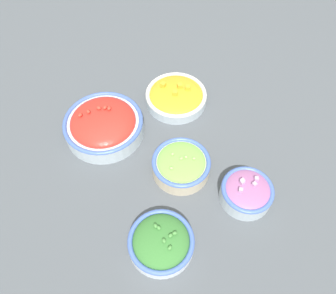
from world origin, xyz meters
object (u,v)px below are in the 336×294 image
at_px(bowl_squash, 176,96).
at_px(bowl_broccoli, 161,242).
at_px(bowl_cherry_tomatoes, 104,124).
at_px(bowl_lettuce, 180,165).
at_px(bowl_red_onion, 247,192).

height_order(bowl_squash, bowl_broccoli, bowl_broccoli).
bearing_deg(bowl_broccoli, bowl_cherry_tomatoes, -5.47).
height_order(bowl_lettuce, bowl_red_onion, bowl_red_onion).
xyz_separation_m(bowl_lettuce, bowl_broccoli, (-0.14, 0.15, -0.01)).
height_order(bowl_lettuce, bowl_cherry_tomatoes, bowl_cherry_tomatoes).
distance_m(bowl_cherry_tomatoes, bowl_red_onion, 0.43).
relative_size(bowl_lettuce, bowl_red_onion, 1.18).
relative_size(bowl_cherry_tomatoes, bowl_broccoli, 1.47).
relative_size(bowl_squash, bowl_broccoli, 1.22).
bearing_deg(bowl_red_onion, bowl_lettuce, 32.15).
distance_m(bowl_lettuce, bowl_broccoli, 0.20).
relative_size(bowl_lettuce, bowl_cherry_tomatoes, 0.68).
height_order(bowl_squash, bowl_cherry_tomatoes, bowl_cherry_tomatoes).
xyz_separation_m(bowl_squash, bowl_red_onion, (-0.36, 0.03, 0.01)).
bearing_deg(bowl_lettuce, bowl_cherry_tomatoes, 26.61).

